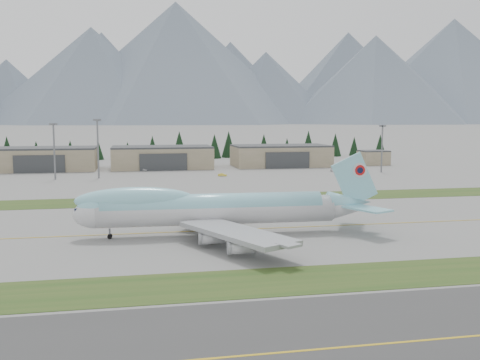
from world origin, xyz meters
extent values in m
plane|color=slate|center=(0.00, 0.00, 0.00)|extent=(7000.00, 7000.00, 0.00)
cube|color=#29491A|center=(0.00, -38.00, 0.00)|extent=(400.00, 14.00, 0.08)
cube|color=#29491A|center=(0.00, 45.00, 0.00)|extent=(400.00, 18.00, 0.08)
cube|color=#313131|center=(0.00, -62.00, 0.00)|extent=(400.00, 32.00, 0.04)
cube|color=gold|center=(0.00, 0.00, 0.00)|extent=(400.00, 0.40, 0.02)
cube|color=gold|center=(0.00, -62.00, 0.00)|extent=(400.00, 0.40, 0.02)
cylinder|color=silver|center=(-10.79, -4.47, 5.12)|extent=(49.56, 7.32, 5.73)
cylinder|color=#8AD3E2|center=(-11.67, -4.44, 6.17)|extent=(46.02, 6.77, 5.29)
ellipsoid|color=silver|center=(-35.48, -3.68, 5.12)|extent=(9.35, 6.03, 5.73)
ellipsoid|color=#8AD3E2|center=(-35.48, -3.68, 6.17)|extent=(7.83, 5.11, 4.86)
ellipsoid|color=#8AD3E2|center=(-27.54, -3.93, 7.85)|extent=(24.49, 5.65, 5.29)
cube|color=#0C1433|center=(-38.56, -3.58, 6.26)|extent=(1.96, 2.35, 1.14)
cone|color=silver|center=(18.30, -5.41, 5.12)|extent=(10.76, 5.96, 5.62)
cone|color=#8AD3E2|center=(18.30, -5.41, 6.17)|extent=(9.86, 5.43, 5.12)
cube|color=#8AD3E2|center=(19.18, -5.44, 11.11)|extent=(10.69, 0.87, 12.18)
cylinder|color=silver|center=(20.25, -5.12, 13.23)|extent=(3.18, 0.28, 3.18)
cylinder|color=red|center=(20.26, -5.03, 13.23)|extent=(2.30, 0.25, 2.29)
cylinder|color=#0C1433|center=(20.26, -4.94, 13.23)|extent=(1.33, 0.22, 1.32)
cube|color=#8AD3E2|center=(20.24, -0.18, 5.65)|extent=(9.10, 11.05, 0.41)
cube|color=#8AD3E2|center=(19.89, -10.76, 5.65)|extent=(8.68, 11.00, 0.41)
cube|color=#94979B|center=(-8.56, 10.02, 3.53)|extent=(20.44, 27.12, 0.88)
cube|color=#94979B|center=(-9.50, -19.08, 3.53)|extent=(19.19, 27.45, 0.88)
cylinder|color=silver|center=(-12.73, 6.62, 1.85)|extent=(4.66, 2.35, 2.21)
cylinder|color=silver|center=(-8.15, 14.68, 1.85)|extent=(4.66, 2.35, 2.21)
cylinder|color=silver|center=(-13.44, -15.42, 1.85)|extent=(4.66, 2.35, 2.21)
cylinder|color=silver|center=(-9.38, -23.76, 1.85)|extent=(4.66, 2.35, 2.21)
cylinder|color=slate|center=(-32.83, -3.76, 1.06)|extent=(0.40, 0.40, 2.12)
cylinder|color=slate|center=(-12.03, -1.79, 1.15)|extent=(0.51, 0.51, 2.29)
cylinder|color=slate|center=(-12.20, -7.08, 1.15)|extent=(0.51, 0.51, 2.29)
cylinder|color=slate|center=(-7.62, -1.93, 1.15)|extent=(0.51, 0.51, 2.29)
cylinder|color=slate|center=(-7.79, -7.22, 1.15)|extent=(0.51, 0.51, 2.29)
cylinder|color=black|center=(-32.84, -4.12, 0.49)|extent=(0.98, 0.34, 0.97)
cylinder|color=black|center=(-32.82, -3.41, 0.49)|extent=(0.98, 0.34, 0.97)
cylinder|color=black|center=(-12.03, -1.79, 0.53)|extent=(1.07, 0.47, 1.06)
cylinder|color=black|center=(-12.20, -7.08, 0.53)|extent=(1.07, 0.47, 1.06)
cylinder|color=black|center=(-7.62, -1.93, 0.53)|extent=(1.07, 0.47, 1.06)
cylinder|color=black|center=(-7.79, -7.22, 0.53)|extent=(1.07, 0.47, 1.06)
cube|color=gray|center=(-70.00, 150.00, 5.00)|extent=(48.00, 26.00, 10.00)
cube|color=#343639|center=(-70.00, 150.00, 10.40)|extent=(48.00, 26.00, 0.80)
cube|color=#343639|center=(-70.00, 136.70, 4.00)|extent=(22.08, 0.60, 8.00)
cube|color=gray|center=(-15.00, 150.00, 5.00)|extent=(48.00, 26.00, 10.00)
cube|color=#343639|center=(-15.00, 150.00, 10.40)|extent=(48.00, 26.00, 0.80)
cube|color=#343639|center=(-15.00, 136.70, 4.00)|extent=(22.08, 0.60, 8.00)
cube|color=gray|center=(45.00, 150.00, 5.00)|extent=(48.00, 26.00, 10.00)
cube|color=#343639|center=(45.00, 150.00, 10.40)|extent=(48.00, 26.00, 0.80)
cube|color=#343639|center=(45.00, 136.70, 4.00)|extent=(22.08, 0.60, 8.00)
cube|color=gray|center=(95.00, 148.00, 3.50)|extent=(14.00, 12.00, 7.00)
cube|color=#343639|center=(95.00, 148.00, 7.30)|extent=(14.00, 12.00, 0.60)
cylinder|color=slate|center=(-59.31, 108.61, 10.82)|extent=(0.70, 0.70, 21.65)
cube|color=slate|center=(-59.31, 108.61, 22.05)|extent=(3.20, 3.20, 0.80)
cylinder|color=slate|center=(-42.55, 110.08, 11.64)|extent=(0.70, 0.70, 23.28)
cube|color=slate|center=(-42.55, 110.08, 23.68)|extent=(3.20, 3.20, 0.80)
cylinder|color=slate|center=(81.41, 110.29, 10.27)|extent=(0.70, 0.70, 20.55)
cube|color=slate|center=(81.41, 110.29, 20.95)|extent=(3.20, 3.20, 0.80)
imported|color=silver|center=(-24.12, 136.99, 0.00)|extent=(3.47, 4.27, 1.37)
imported|color=gold|center=(8.22, 108.07, 0.00)|extent=(4.00, 2.12, 1.25)
imported|color=silver|center=(61.23, 118.12, 0.00)|extent=(2.02, 4.01, 1.11)
cone|color=black|center=(-100.53, 213.93, 7.06)|extent=(7.90, 7.90, 14.11)
cone|color=black|center=(-83.75, 209.09, 5.75)|extent=(6.44, 6.44, 11.50)
cone|color=black|center=(-65.57, 214.08, 5.78)|extent=(6.48, 6.48, 11.56)
cone|color=black|center=(-49.32, 210.72, 5.72)|extent=(6.40, 6.40, 11.43)
cone|color=black|center=(-32.50, 213.02, 5.18)|extent=(5.80, 5.80, 10.36)
cone|color=black|center=(-17.80, 211.50, 6.96)|extent=(7.79, 7.79, 13.92)
cone|color=black|center=(-1.59, 212.30, 8.33)|extent=(9.34, 9.34, 16.67)
cone|color=black|center=(19.48, 208.94, 7.47)|extent=(8.36, 8.36, 14.94)
cone|color=black|center=(29.31, 215.11, 8.26)|extent=(9.25, 9.25, 16.51)
cone|color=black|center=(50.92, 211.06, 7.34)|extent=(8.22, 8.22, 14.67)
cone|color=black|center=(66.44, 212.95, 5.99)|extent=(6.71, 6.71, 11.98)
cone|color=black|center=(79.43, 209.53, 8.35)|extent=(9.35, 9.35, 16.70)
cone|color=black|center=(98.44, 212.20, 7.43)|extent=(8.32, 8.32, 14.86)
cone|color=black|center=(112.69, 215.43, 6.26)|extent=(7.01, 7.01, 12.52)
cone|color=black|center=(131.19, 215.95, 6.89)|extent=(7.71, 7.71, 13.77)
cone|color=#4A5863|center=(-550.00, 2278.34, 133.18)|extent=(583.31, 583.31, 266.36)
cone|color=white|center=(-550.00, 2278.34, 213.09)|extent=(221.66, 221.66, 106.54)
cone|color=#4A5863|center=(-200.00, 2186.69, 196.50)|extent=(893.36, 893.36, 392.99)
cone|color=white|center=(-200.00, 2186.69, 314.39)|extent=(339.48, 339.48, 157.20)
cone|color=#4A5863|center=(150.00, 2261.18, 261.09)|extent=(1167.00, 1167.00, 522.17)
cone|color=white|center=(150.00, 2261.18, 417.74)|extent=(443.46, 443.46, 208.87)
cone|color=#4A5863|center=(550.00, 2260.16, 159.70)|extent=(687.67, 687.67, 319.40)
cone|color=white|center=(550.00, 2260.16, 255.52)|extent=(261.31, 261.31, 127.76)
cone|color=#4A5863|center=(1000.00, 2095.96, 190.21)|extent=(865.22, 865.22, 380.43)
cone|color=white|center=(1000.00, 2095.96, 304.34)|extent=(328.78, 328.78, 152.17)
cone|color=#4A5863|center=(1500.00, 2300.80, 251.98)|extent=(1165.32, 1165.32, 503.96)
cone|color=white|center=(1500.00, 2300.80, 403.17)|extent=(442.82, 442.82, 201.58)
cone|color=#4A5863|center=(-200.00, 2900.00, 240.32)|extent=(961.27, 961.27, 480.63)
cone|color=white|center=(-200.00, 2900.00, 374.90)|extent=(384.51, 384.51, 211.48)
cone|color=#4A5863|center=(500.00, 2900.00, 224.73)|extent=(898.91, 898.91, 449.45)
cone|color=white|center=(500.00, 2900.00, 350.57)|extent=(359.56, 359.56, 197.76)
cone|color=#4A5863|center=(1200.00, 2900.00, 261.04)|extent=(1044.15, 1044.15, 522.08)
cone|color=white|center=(1200.00, 2900.00, 407.22)|extent=(417.66, 417.66, 229.71)
cone|color=#4A5863|center=(1900.00, 2900.00, 254.83)|extent=(1019.32, 1019.32, 509.66)
cone|color=white|center=(1900.00, 2900.00, 397.53)|extent=(407.73, 407.73, 224.25)
camera|label=1|loc=(-27.03, -113.62, 24.43)|focal=40.00mm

